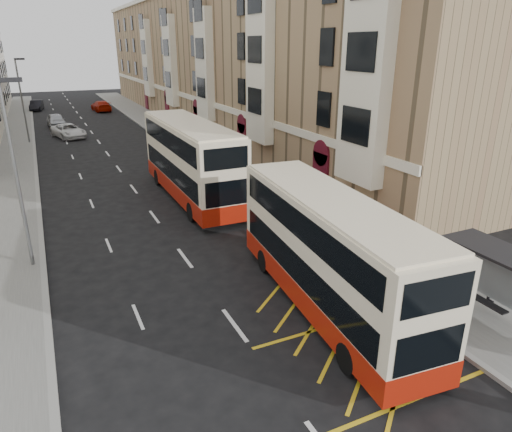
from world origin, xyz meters
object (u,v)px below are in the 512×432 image
pedestrian_far (378,264)px  car_dark (37,105)px  street_lamp_near (16,166)px  double_decker_front (328,253)px  double_decker_rear (191,161)px  car_silver (56,121)px  pedestrian_mid (498,279)px  street_lamp_far (22,96)px  car_red (101,106)px  white_van (68,131)px  pedestrian_near (433,289)px

pedestrian_far → car_dark: size_ratio=0.39×
street_lamp_near → double_decker_front: street_lamp_near is taller
double_decker_rear → car_dark: bearing=99.5°
double_decker_front → car_silver: (-6.92, 47.49, -1.43)m
car_dark → double_decker_rear: bearing=-72.8°
double_decker_rear → car_silver: (-6.40, 32.83, -1.70)m
pedestrian_far → car_silver: size_ratio=0.37×
street_lamp_near → car_silver: bearing=85.6°
street_lamp_near → pedestrian_mid: size_ratio=4.75×
street_lamp_near → street_lamp_far: same height
pedestrian_far → double_decker_front: bearing=25.0°
double_decker_rear → pedestrian_mid: double_decker_rear is taller
double_decker_rear → car_red: double_decker_rear is taller
car_silver → car_red: (6.81, 12.40, -0.03)m
street_lamp_far → double_decker_rear: (9.41, -23.69, -2.14)m
street_lamp_far → white_van: (3.81, 1.63, -3.92)m
double_decker_rear → car_dark: (-8.26, 50.34, -1.76)m
pedestrian_near → pedestrian_far: 2.57m
street_lamp_near → white_van: size_ratio=1.55×
white_van → double_decker_front: bearing=-96.8°
street_lamp_far → car_silver: (3.01, 9.14, -3.83)m
pedestrian_near → pedestrian_far: (-0.39, 2.54, -0.08)m
pedestrian_near → car_red: (-3.27, 62.03, -0.33)m
white_van → car_dark: size_ratio=1.15×
pedestrian_far → pedestrian_mid: bearing=155.1°
street_lamp_far → double_decker_rear: bearing=-68.3°
street_lamp_far → pedestrian_far: street_lamp_far is taller
street_lamp_near → white_van: bearing=83.1°
double_decker_front → pedestrian_far: (2.77, 0.41, -1.21)m
car_red → car_dark: bearing=-35.1°
double_decker_rear → street_lamp_near: bearing=-146.0°
street_lamp_near → pedestrian_far: street_lamp_near is taller
car_dark → car_red: 10.06m
double_decker_rear → car_red: bearing=89.6°
street_lamp_near → double_decker_front: (9.93, -8.35, -2.40)m
double_decker_rear → car_silver: 33.49m
white_van → car_silver: size_ratio=1.10×
double_decker_rear → pedestrian_near: bearing=-77.5°
double_decker_front → car_dark: 65.61m
street_lamp_near → pedestrian_near: bearing=-38.7°
pedestrian_near → white_van: 43.12m
pedestrian_far → car_dark: bearing=-63.3°
pedestrian_near → car_silver: bearing=-78.2°
double_decker_front → pedestrian_near: bearing=-28.7°
double_decker_rear → car_dark: double_decker_rear is taller
car_silver → car_red: size_ratio=0.89×
street_lamp_far → car_silver: size_ratio=1.70×
white_van → car_red: size_ratio=0.97×
pedestrian_near → pedestrian_far: pedestrian_near is taller
car_silver → pedestrian_near: bearing=-81.8°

